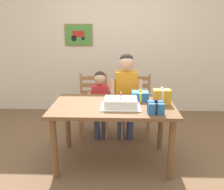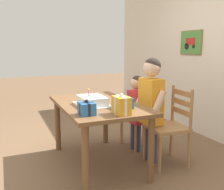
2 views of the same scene
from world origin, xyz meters
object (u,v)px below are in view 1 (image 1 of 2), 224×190
Objects in this scene: gift_box_corner_small at (162,97)px; gift_box_beside_cake at (140,96)px; birthday_cake at (121,103)px; child_older at (126,89)px; chair_left at (93,105)px; gift_box_red_large at (156,108)px; chair_right at (136,105)px; dining_table at (113,113)px; child_younger at (100,99)px.

gift_box_beside_cake is at bearing 152.01° from gift_box_corner_small.
gift_box_corner_small reaches higher than birthday_cake.
child_older is (0.08, 0.71, -0.02)m from birthday_cake.
chair_left is 0.73× the size of child_older.
gift_box_red_large is at bearing -73.68° from gift_box_beside_cake.
chair_right reaches higher than gift_box_beside_cake.
chair_left is at bearing -180.00° from chair_right.
chair_left is (-0.32, 0.79, -0.17)m from dining_table.
gift_box_beside_cake is 0.47m from child_older.
gift_box_red_large is 0.93m from child_older.
dining_table is 0.87m from chair_left.
child_younger is (-0.77, 0.57, -0.21)m from gift_box_corner_small.
birthday_cake reaches higher than chair_right.
dining_table is at bearing -104.85° from child_older.
dining_table is at bearing -152.48° from gift_box_beside_cake.
gift_box_corner_small is at bearing -36.90° from child_younger.
gift_box_red_large is 0.18× the size of chair_left.
chair_right reaches higher than gift_box_red_large.
child_younger is at bearing 112.13° from birthday_cake.
chair_left is at bearing 135.95° from gift_box_beside_cake.
chair_left is at bearing 160.07° from child_older.
chair_left is at bearing 126.02° from gift_box_red_large.
child_younger is (-0.20, 0.61, -0.02)m from dining_table.
gift_box_red_large is 1.12m from child_younger.
gift_box_corner_small is at bearing -27.99° from gift_box_beside_cake.
chair_right is at bearing 90.12° from gift_box_beside_cake.
gift_box_corner_small reaches higher than gift_box_beside_cake.
birthday_cake reaches higher than dining_table.
child_younger is (0.12, -0.17, 0.15)m from chair_left.
gift_box_red_large is 0.18× the size of chair_right.
gift_box_corner_small is 1.21m from chair_left.
birthday_cake is at bearing -65.33° from chair_left.
birthday_cake is 0.35m from gift_box_beside_cake.
dining_table is 0.65m from child_younger.
birthday_cake is 0.79m from child_younger.
child_younger reaches higher than birthday_cake.
gift_box_beside_cake is (0.24, 0.26, 0.01)m from birthday_cake.
chair_right is (0.32, 0.79, -0.17)m from dining_table.
gift_box_corner_small reaches higher than chair_left.
chair_left is (-0.64, 0.62, -0.33)m from gift_box_beside_cake.
child_older reaches higher than birthday_cake.
child_younger reaches higher than chair_left.
child_older is at bearing 83.75° from birthday_cake.
gift_box_beside_cake is 0.99× the size of gift_box_corner_small.
gift_box_beside_cake is 0.22× the size of chair_left.
dining_table is 6.82× the size of gift_box_corner_small.
dining_table is 0.55m from gift_box_red_large.
chair_left and chair_right have the same top height.
birthday_cake is 0.48× the size of chair_right.
dining_table is at bearing -112.11° from chair_right.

